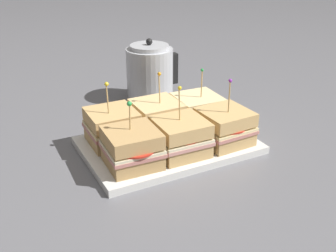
{
  "coord_description": "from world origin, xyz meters",
  "views": [
    {
      "loc": [
        -0.43,
        -0.82,
        0.49
      ],
      "look_at": [
        0.0,
        0.0,
        0.06
      ],
      "focal_mm": 45.0,
      "sensor_mm": 36.0,
      "label": 1
    }
  ],
  "objects_px": {
    "kettle_steel": "(150,73)",
    "serving_platter": "(168,145)",
    "sandwich_front_right": "(225,127)",
    "sandwich_back_right": "(197,110)",
    "sandwich_back_left": "(112,127)",
    "sandwich_back_center": "(157,117)",
    "sandwich_front_center": "(180,137)",
    "sandwich_front_left": "(132,148)"
  },
  "relations": [
    {
      "from": "serving_platter",
      "to": "sandwich_back_center",
      "type": "bearing_deg",
      "value": 88.48
    },
    {
      "from": "sandwich_back_left",
      "to": "sandwich_back_right",
      "type": "height_order",
      "value": "sandwich_back_left"
    },
    {
      "from": "sandwich_front_left",
      "to": "sandwich_front_right",
      "type": "relative_size",
      "value": 0.9
    },
    {
      "from": "sandwich_front_left",
      "to": "sandwich_front_center",
      "type": "distance_m",
      "value": 0.12
    },
    {
      "from": "sandwich_back_right",
      "to": "sandwich_front_right",
      "type": "bearing_deg",
      "value": -88.66
    },
    {
      "from": "serving_platter",
      "to": "sandwich_back_center",
      "type": "distance_m",
      "value": 0.08
    },
    {
      "from": "sandwich_front_center",
      "to": "sandwich_front_right",
      "type": "height_order",
      "value": "sandwich_front_right"
    },
    {
      "from": "serving_platter",
      "to": "sandwich_front_center",
      "type": "xyz_separation_m",
      "value": [
        -0.0,
        -0.06,
        0.05
      ]
    },
    {
      "from": "sandwich_back_center",
      "to": "kettle_steel",
      "type": "distance_m",
      "value": 0.29
    },
    {
      "from": "sandwich_front_center",
      "to": "sandwich_front_right",
      "type": "distance_m",
      "value": 0.12
    },
    {
      "from": "sandwich_front_left",
      "to": "serving_platter",
      "type": "bearing_deg",
      "value": 26.74
    },
    {
      "from": "sandwich_front_left",
      "to": "sandwich_front_center",
      "type": "relative_size",
      "value": 0.91
    },
    {
      "from": "sandwich_front_left",
      "to": "sandwich_back_left",
      "type": "height_order",
      "value": "sandwich_back_left"
    },
    {
      "from": "serving_platter",
      "to": "kettle_steel",
      "type": "distance_m",
      "value": 0.35
    },
    {
      "from": "serving_platter",
      "to": "sandwich_back_center",
      "type": "relative_size",
      "value": 2.52
    },
    {
      "from": "sandwich_front_right",
      "to": "sandwich_front_left",
      "type": "bearing_deg",
      "value": 179.39
    },
    {
      "from": "sandwich_back_center",
      "to": "kettle_steel",
      "type": "xyz_separation_m",
      "value": [
        0.1,
        0.27,
        0.03
      ]
    },
    {
      "from": "sandwich_front_center",
      "to": "sandwich_back_left",
      "type": "relative_size",
      "value": 1.03
    },
    {
      "from": "sandwich_front_right",
      "to": "sandwich_back_right",
      "type": "height_order",
      "value": "sandwich_front_right"
    },
    {
      "from": "serving_platter",
      "to": "sandwich_back_center",
      "type": "xyz_separation_m",
      "value": [
        0.0,
        0.06,
        0.05
      ]
    },
    {
      "from": "sandwich_back_center",
      "to": "kettle_steel",
      "type": "height_order",
      "value": "kettle_steel"
    },
    {
      "from": "serving_platter",
      "to": "sandwich_front_left",
      "type": "xyz_separation_m",
      "value": [
        -0.12,
        -0.06,
        0.05
      ]
    },
    {
      "from": "serving_platter",
      "to": "sandwich_back_left",
      "type": "height_order",
      "value": "sandwich_back_left"
    },
    {
      "from": "kettle_steel",
      "to": "serving_platter",
      "type": "bearing_deg",
      "value": -108.01
    },
    {
      "from": "sandwich_back_left",
      "to": "sandwich_back_center",
      "type": "distance_m",
      "value": 0.12
    },
    {
      "from": "sandwich_back_left",
      "to": "sandwich_back_center",
      "type": "height_order",
      "value": "sandwich_back_center"
    },
    {
      "from": "sandwich_back_left",
      "to": "sandwich_back_right",
      "type": "distance_m",
      "value": 0.24
    },
    {
      "from": "sandwich_front_left",
      "to": "sandwich_back_left",
      "type": "xyz_separation_m",
      "value": [
        -0.0,
        0.12,
        -0.0
      ]
    },
    {
      "from": "sandwich_back_right",
      "to": "kettle_steel",
      "type": "height_order",
      "value": "kettle_steel"
    },
    {
      "from": "sandwich_back_left",
      "to": "serving_platter",
      "type": "bearing_deg",
      "value": -27.34
    },
    {
      "from": "sandwich_front_right",
      "to": "sandwich_back_left",
      "type": "distance_m",
      "value": 0.27
    },
    {
      "from": "sandwich_back_center",
      "to": "serving_platter",
      "type": "bearing_deg",
      "value": -91.52
    },
    {
      "from": "sandwich_front_center",
      "to": "sandwich_back_left",
      "type": "xyz_separation_m",
      "value": [
        -0.12,
        0.13,
        0.0
      ]
    },
    {
      "from": "sandwich_back_right",
      "to": "sandwich_back_center",
      "type": "bearing_deg",
      "value": 179.18
    },
    {
      "from": "sandwich_front_center",
      "to": "sandwich_back_left",
      "type": "height_order",
      "value": "sandwich_front_center"
    },
    {
      "from": "sandwich_front_left",
      "to": "sandwich_back_right",
      "type": "relative_size",
      "value": 0.95
    },
    {
      "from": "sandwich_front_center",
      "to": "serving_platter",
      "type": "bearing_deg",
      "value": 88.31
    },
    {
      "from": "sandwich_back_left",
      "to": "sandwich_back_center",
      "type": "xyz_separation_m",
      "value": [
        0.12,
        -0.0,
        0.0
      ]
    },
    {
      "from": "serving_platter",
      "to": "sandwich_front_center",
      "type": "bearing_deg",
      "value": -91.69
    },
    {
      "from": "sandwich_front_center",
      "to": "sandwich_back_right",
      "type": "xyz_separation_m",
      "value": [
        0.12,
        0.12,
        -0.0
      ]
    },
    {
      "from": "serving_platter",
      "to": "sandwich_front_center",
      "type": "distance_m",
      "value": 0.08
    },
    {
      "from": "serving_platter",
      "to": "sandwich_back_right",
      "type": "height_order",
      "value": "sandwich_back_right"
    }
  ]
}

